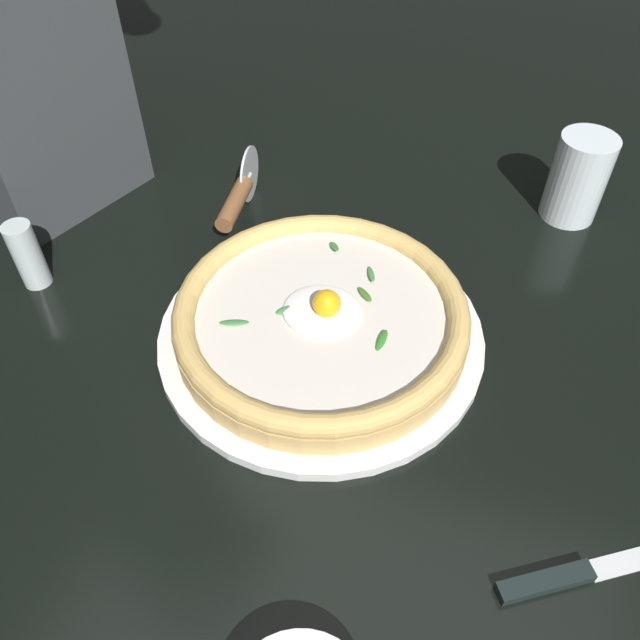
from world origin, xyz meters
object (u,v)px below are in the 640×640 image
Objects in this scene: pizza_cutter at (239,195)px; pepper_shaker at (27,255)px; table_knife at (593,570)px; drinking_glass at (576,183)px; pizza at (320,319)px.

pepper_shaker is (0.18, 0.19, 0.00)m from pizza_cutter.
pizza_cutter is 0.57m from table_knife.
drinking_glass is at bearing -160.83° from pizza_cutter.
pepper_shaker is (0.58, 0.33, -0.01)m from drinking_glass.
pepper_shaker reaches higher than table_knife.
drinking_glass reaches higher than pizza_cutter.
table_knife is at bearing 149.39° from pizza.
table_knife is (-0.29, 0.17, -0.03)m from pizza.
pepper_shaker is (0.63, -0.16, 0.04)m from table_knife.
pizza_cutter is 0.26m from pepper_shaker.
drinking_glass is at bearing -150.86° from pepper_shaker.
pepper_shaker reaches higher than pizza.
pizza is 2.09× the size of pizza_cutter.
drinking_glass reaches higher than pizza.
drinking_glass is 1.36× the size of pepper_shaker.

